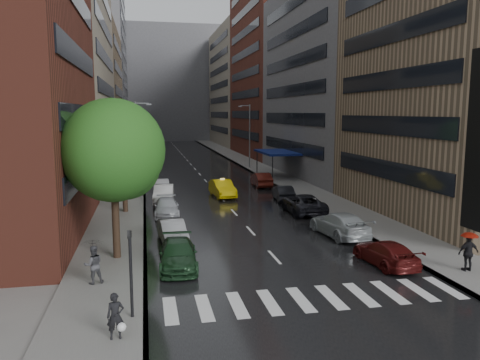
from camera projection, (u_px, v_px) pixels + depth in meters
name	position (u px, v px, depth m)	size (l,w,h in m)	color
ground	(297.00, 283.00, 22.28)	(220.00, 220.00, 0.00)	gray
road	(192.00, 166.00, 70.76)	(14.00, 140.00, 0.01)	black
sidewalk_left	(131.00, 167.00, 68.97)	(4.00, 140.00, 0.15)	gray
sidewalk_right	(250.00, 164.00, 72.53)	(4.00, 140.00, 0.15)	gray
crosswalk	(316.00, 298.00, 20.38)	(13.15, 2.80, 0.01)	silver
buildings_left	(90.00, 62.00, 74.02)	(8.00, 108.00, 38.00)	maroon
buildings_right	(276.00, 70.00, 78.06)	(8.05, 109.10, 36.00)	#937A5B
building_far	(168.00, 84.00, 134.39)	(40.00, 14.00, 32.00)	slate
tree_near	(113.00, 151.00, 24.84)	(5.52, 5.52, 8.80)	#382619
tree_mid	(123.00, 144.00, 36.72)	(5.12, 5.12, 8.16)	#382619
tree_far	(129.00, 141.00, 49.16)	(4.59, 4.59, 7.32)	#382619
taxi	(222.00, 188.00, 44.74)	(1.72, 4.94, 1.63)	yellow
parked_cars_left	(167.00, 210.00, 35.32)	(2.16, 27.82, 1.60)	#1A3B20
parked_cars_right	(307.00, 206.00, 36.54)	(2.76, 31.68, 1.58)	#501010
ped_bag_walker	(116.00, 317.00, 16.35)	(0.68, 0.49, 1.65)	black
ped_black_umbrella	(93.00, 258.00, 21.59)	(1.03, 0.98, 2.09)	#424246
ped_red_umbrella	(469.00, 248.00, 23.33)	(1.10, 0.82, 2.01)	black
traffic_light	(131.00, 265.00, 17.92)	(0.18, 0.15, 3.45)	black
street_lamp_left	(137.00, 142.00, 49.14)	(1.74, 0.22, 9.00)	gray
street_lamp_right	(249.00, 134.00, 66.73)	(1.74, 0.22, 9.00)	gray
awning	(277.00, 152.00, 57.54)	(4.00, 8.00, 3.12)	navy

